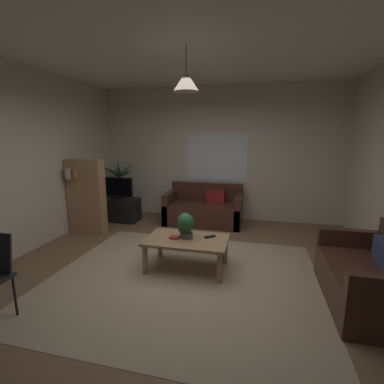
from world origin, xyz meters
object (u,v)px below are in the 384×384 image
(couch_right_side, at_px, (373,281))
(tv, at_px, (117,188))
(potted_palm_corner, at_px, (120,191))
(potted_plant_on_table, at_px, (185,224))
(couch_under_window, at_px, (204,210))
(coffee_table, at_px, (187,243))
(pendant_lamp, at_px, (186,81))
(remote_on_table_0, at_px, (210,237))
(tv_stand, at_px, (118,209))
(book_on_table_0, at_px, (175,237))
(bookshelf_corner, at_px, (86,196))

(couch_right_side, bearing_deg, tv, -117.18)
(potted_palm_corner, bearing_deg, potted_plant_on_table, -45.73)
(couch_under_window, height_order, coffee_table, couch_under_window)
(couch_under_window, distance_m, pendant_lamp, 3.05)
(remote_on_table_0, relative_size, tv_stand, 0.18)
(tv, height_order, pendant_lamp, pendant_lamp)
(couch_right_side, relative_size, remote_on_table_0, 8.56)
(book_on_table_0, bearing_deg, potted_plant_on_table, 20.06)
(remote_on_table_0, xyz_separation_m, potted_palm_corner, (-2.51, 2.14, 0.11))
(potted_plant_on_table, height_order, tv, tv)
(book_on_table_0, relative_size, tv, 0.17)
(couch_right_side, height_order, remote_on_table_0, couch_right_side)
(remote_on_table_0, distance_m, potted_plant_on_table, 0.39)
(couch_right_side, distance_m, tv_stand, 4.73)
(couch_under_window, xyz_separation_m, couch_right_side, (2.34, -2.45, 0.00))
(potted_palm_corner, bearing_deg, couch_under_window, -4.16)
(coffee_table, bearing_deg, pendant_lamp, 160.02)
(remote_on_table_0, height_order, tv, tv)
(remote_on_table_0, height_order, potted_palm_corner, potted_palm_corner)
(potted_palm_corner, distance_m, bookshelf_corner, 1.26)
(potted_plant_on_table, bearing_deg, potted_palm_corner, 134.27)
(potted_plant_on_table, distance_m, bookshelf_corner, 2.41)
(couch_right_side, xyz_separation_m, tv, (-4.20, 2.16, 0.46))
(couch_right_side, height_order, tv, tv)
(book_on_table_0, relative_size, remote_on_table_0, 0.78)
(couch_right_side, height_order, coffee_table, couch_right_side)
(potted_plant_on_table, distance_m, tv, 2.70)
(potted_plant_on_table, bearing_deg, couch_under_window, 94.23)
(pendant_lamp, bearing_deg, book_on_table_0, -170.12)
(couch_under_window, height_order, tv, tv)
(coffee_table, relative_size, remote_on_table_0, 6.96)
(couch_under_window, relative_size, bookshelf_corner, 1.13)
(couch_right_side, height_order, potted_palm_corner, potted_palm_corner)
(tv, bearing_deg, couch_right_side, -27.18)
(potted_plant_on_table, xyz_separation_m, bookshelf_corner, (-2.20, 0.98, 0.07))
(tv, bearing_deg, bookshelf_corner, -102.81)
(potted_plant_on_table, relative_size, tv_stand, 0.39)
(bookshelf_corner, xyz_separation_m, pendant_lamp, (2.22, -1.00, 1.76))
(potted_plant_on_table, bearing_deg, book_on_table_0, -159.94)
(couch_right_side, height_order, book_on_table_0, couch_right_side)
(couch_under_window, height_order, remote_on_table_0, couch_under_window)
(book_on_table_0, height_order, pendant_lamp, pendant_lamp)
(coffee_table, relative_size, tv_stand, 1.24)
(coffee_table, xyz_separation_m, remote_on_table_0, (0.30, 0.12, 0.08))
(bookshelf_corner, bearing_deg, tv, 77.19)
(potted_plant_on_table, height_order, tv_stand, potted_plant_on_table)
(coffee_table, distance_m, bookshelf_corner, 2.46)
(tv_stand, bearing_deg, potted_plant_on_table, -42.07)
(remote_on_table_0, bearing_deg, tv_stand, 10.35)
(remote_on_table_0, xyz_separation_m, bookshelf_corner, (-2.52, 0.88, 0.26))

